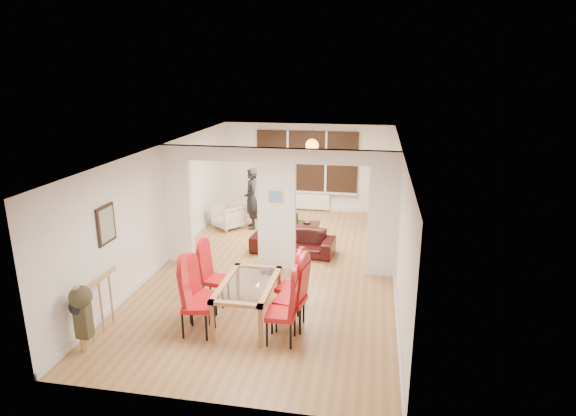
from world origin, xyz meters
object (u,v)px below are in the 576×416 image
(dining_chair_rc, at_px, (290,283))
(dining_chair_rb, at_px, (290,295))
(dining_chair_ra, at_px, (281,309))
(person, at_px, (251,199))
(dining_chair_lb, at_px, (203,292))
(dining_chair_lc, at_px, (216,276))
(bottle, at_px, (297,218))
(dining_chair_la, at_px, (198,300))
(armchair, at_px, (228,216))
(coffee_table, at_px, (299,227))
(bowl, at_px, (307,223))
(television, at_px, (373,215))
(sofa, at_px, (293,241))
(dining_table, at_px, (248,302))

(dining_chair_rc, bearing_deg, dining_chair_rb, -65.83)
(dining_chair_ra, bearing_deg, person, 107.86)
(dining_chair_lb, xyz_separation_m, dining_chair_ra, (1.44, -0.44, 0.04))
(dining_chair_lc, xyz_separation_m, dining_chair_rc, (1.38, -0.06, -0.01))
(person, xyz_separation_m, bottle, (1.24, -0.10, -0.43))
(dining_chair_la, xyz_separation_m, armchair, (-1.13, 5.27, -0.27))
(coffee_table, bearing_deg, dining_chair_lb, -100.30)
(dining_chair_lb, relative_size, armchair, 1.47)
(dining_chair_la, bearing_deg, bottle, 71.87)
(dining_chair_lc, distance_m, person, 4.35)
(dining_chair_lc, bearing_deg, armchair, 112.42)
(dining_chair_lc, bearing_deg, bottle, 87.31)
(dining_chair_rb, distance_m, person, 5.29)
(dining_chair_rc, distance_m, bowl, 4.27)
(dining_chair_la, bearing_deg, dining_chair_lc, 83.20)
(person, bearing_deg, dining_chair_lb, -18.86)
(dining_chair_lb, bearing_deg, dining_chair_rb, 13.96)
(dining_chair_la, distance_m, television, 6.78)
(dining_chair_la, height_order, dining_chair_ra, dining_chair_la)
(armchair, xyz_separation_m, bowl, (2.14, -0.02, -0.05))
(television, relative_size, coffee_table, 0.97)
(sofa, relative_size, bowl, 8.91)
(dining_chair_lc, bearing_deg, coffee_table, 86.71)
(dining_chair_rc, distance_m, coffee_table, 4.35)
(dining_table, xyz_separation_m, bottle, (0.06, 4.77, 0.03))
(dining_table, bearing_deg, dining_chair_rb, -4.26)
(dining_table, distance_m, bottle, 4.77)
(dining_chair_rc, xyz_separation_m, person, (-1.81, 4.37, 0.29))
(sofa, height_order, bottle, sofa)
(dining_chair_ra, relative_size, bottle, 3.88)
(dining_chair_lb, xyz_separation_m, dining_chair_rc, (1.40, 0.56, 0.01))
(coffee_table, bearing_deg, bottle, -155.37)
(armchair, distance_m, television, 3.94)
(dining_chair_lb, height_order, television, dining_chair_lb)
(dining_chair_ra, bearing_deg, television, 76.65)
(dining_chair_rb, xyz_separation_m, sofa, (-0.53, 3.33, -0.31))
(dining_chair_lc, relative_size, coffee_table, 1.02)
(dining_chair_lb, height_order, bowl, dining_chair_lb)
(dining_table, distance_m, dining_chair_lb, 0.80)
(sofa, bearing_deg, armchair, 148.69)
(dining_chair_lc, relative_size, bottle, 3.72)
(dining_chair_la, bearing_deg, sofa, 66.62)
(dining_chair_lc, bearing_deg, sofa, 78.82)
(dining_chair_ra, distance_m, dining_chair_rb, 0.45)
(dining_chair_rb, distance_m, dining_chair_rc, 0.57)
(coffee_table, bearing_deg, dining_chair_lc, -101.49)
(bowl, bearing_deg, dining_chair_la, -100.95)
(dining_chair_ra, bearing_deg, armchair, 114.08)
(dining_chair_rc, xyz_separation_m, television, (1.38, 5.21, -0.23))
(television, xyz_separation_m, bowl, (-1.68, -0.96, -0.03))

